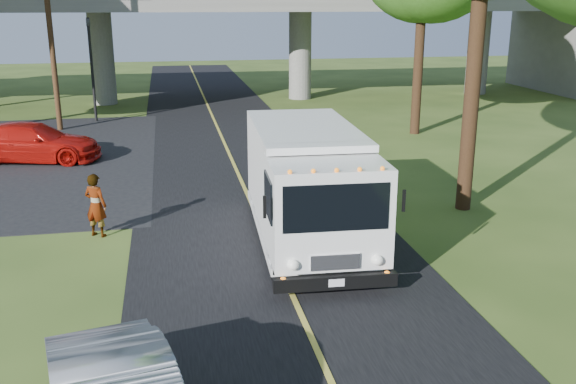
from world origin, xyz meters
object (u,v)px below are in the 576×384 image
object	(u,v)px
step_van	(308,182)
pedestrian	(96,205)
traffic_signal	(91,59)
utility_pole	(50,32)
red_sedan	(33,142)

from	to	relation	value
step_van	pedestrian	bearing A→B (deg)	167.45
step_van	pedestrian	size ratio (longest dim) A/B	4.15
traffic_signal	step_van	world-z (taller)	traffic_signal
pedestrian	traffic_signal	bearing A→B (deg)	-53.88
traffic_signal	step_van	distance (m)	20.15
traffic_signal	utility_pole	bearing A→B (deg)	-126.87
utility_pole	pedestrian	size ratio (longest dim) A/B	5.27
utility_pole	red_sedan	size ratio (longest dim) A/B	1.76
traffic_signal	step_van	bearing A→B (deg)	-69.59
traffic_signal	utility_pole	world-z (taller)	utility_pole
traffic_signal	pedestrian	bearing A→B (deg)	-84.63
traffic_signal	step_van	size ratio (longest dim) A/B	0.73
utility_pole	pedestrian	distance (m)	16.13
utility_pole	red_sedan	xyz separation A→B (m)	(-0.05, -6.34, -3.85)
red_sedan	pedestrian	distance (m)	9.57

